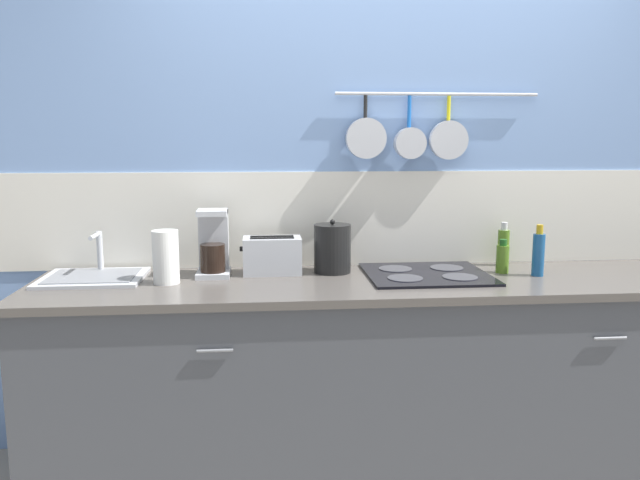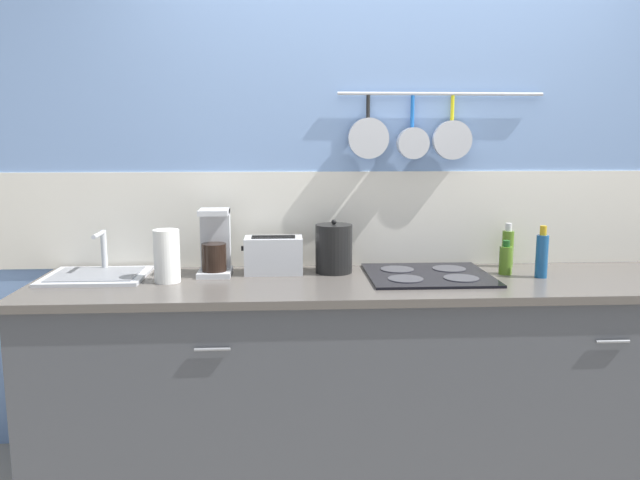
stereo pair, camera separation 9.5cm
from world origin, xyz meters
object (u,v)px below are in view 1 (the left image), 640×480
Objects in this scene: coffee_maker at (213,248)px; paper_towel_roll at (166,257)px; bottle_olive_oil at (503,258)px; bottle_sesame_oil at (503,246)px; bottle_hot_sauce at (538,253)px; kettle at (332,248)px; toaster at (272,255)px.

paper_towel_roll is at bearing -140.64° from coffee_maker.
coffee_maker is 1.35m from bottle_olive_oil.
bottle_olive_oil is at bearing -112.42° from bottle_sesame_oil.
bottle_sesame_oil is 0.26m from bottle_hot_sauce.
kettle is 1.58× the size of bottle_olive_oil.
bottle_hot_sauce is (0.93, -0.16, -0.01)m from kettle.
toaster is at bearing 179.64° from kettle.
bottle_hot_sauce reaches higher than bottle_sesame_oil.
kettle reaches higher than bottle_hot_sauce.
coffee_maker is 1.28× the size of bottle_hot_sauce.
kettle is (0.55, -0.00, -0.01)m from coffee_maker.
coffee_maker is at bearing -176.72° from bottle_sesame_oil.
coffee_maker reaches higher than toaster.
coffee_maker is 1.21× the size of kettle.
kettle is 0.80m from bottle_olive_oil.
kettle reaches higher than toaster.
kettle is (0.74, 0.16, -0.00)m from paper_towel_roll.
bottle_sesame_oil is 0.91× the size of bottle_hot_sauce.
bottle_hot_sauce is at bearing -7.82° from toaster.
bottle_olive_oil is at bearing -6.27° from kettle.
coffee_maker reaches higher than bottle_sesame_oil.
kettle is 1.06× the size of bottle_hot_sauce.
toaster is 1.32× the size of bottle_sesame_oil.
kettle is at bearing -0.14° from coffee_maker.
bottle_sesame_oil is (1.61, 0.24, -0.02)m from paper_towel_roll.
toaster is 0.28m from kettle.
paper_towel_roll is at bearing -177.41° from bottle_olive_oil.
bottle_hot_sauce is at bearing -74.74° from bottle_sesame_oil.
bottle_hot_sauce is (1.21, -0.17, 0.02)m from toaster.
kettle reaches higher than bottle_sesame_oil.
bottle_olive_oil is at bearing -4.73° from toaster.
bottle_sesame_oil is (1.41, 0.08, -0.03)m from coffee_maker.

